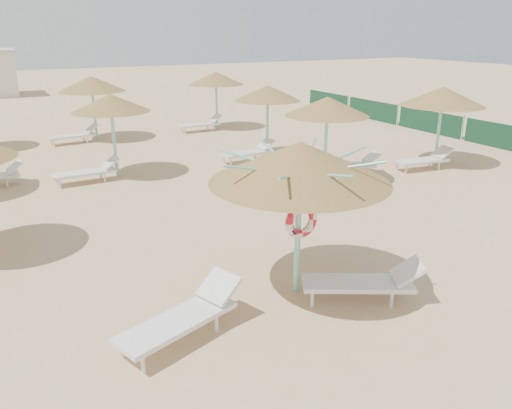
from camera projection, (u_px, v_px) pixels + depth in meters
name	position (u px, v px, depth m)	size (l,w,h in m)	color
ground	(284.00, 300.00, 8.95)	(120.00, 120.00, 0.00)	tan
main_palapa	(300.00, 163.00, 8.46)	(3.14, 3.14, 2.82)	#7DD9C4
lounger_main_a	(184.00, 316.00, 7.77)	(2.22, 1.31, 0.78)	silver
lounger_main_b	(365.00, 281.00, 8.85)	(2.13, 1.56, 0.76)	silver
palapa_field	(164.00, 99.00, 17.23)	(18.99, 13.66, 2.72)	#7DD9C4
windbreak_fence	(430.00, 122.00, 23.30)	(0.08, 19.84, 1.10)	#164329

